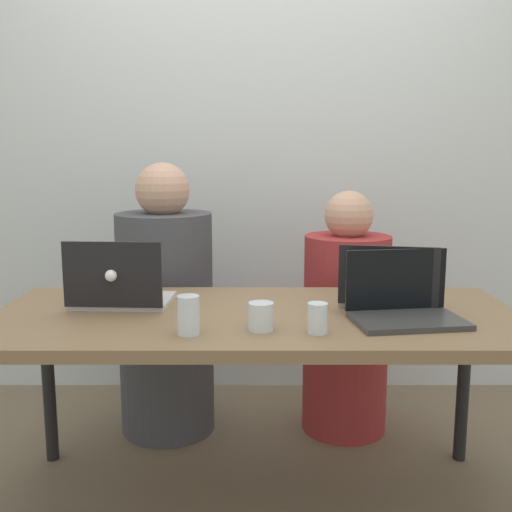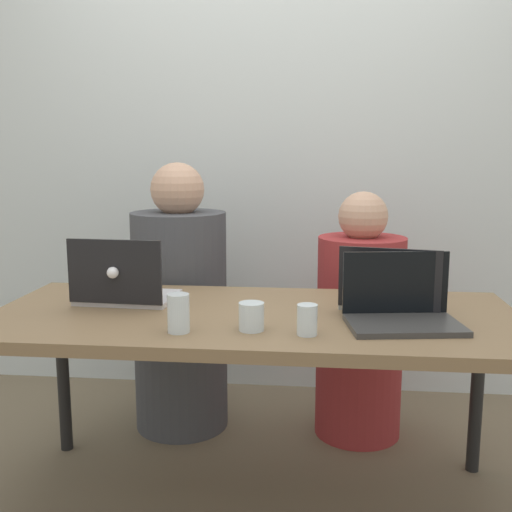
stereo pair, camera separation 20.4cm
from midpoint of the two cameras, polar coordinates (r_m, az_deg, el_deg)
ground_plane at (r=2.30m, az=-2.77°, el=-22.79°), size 12.00×12.00×0.00m
back_wall at (r=3.11m, az=-1.87°, el=11.64°), size 4.59×0.10×2.67m
desk at (r=2.02m, az=-2.92°, el=-7.08°), size 1.76×0.77×0.71m
person_on_left at (r=2.70m, az=-10.72°, el=-5.53°), size 0.50×0.50×1.20m
person_on_right at (r=2.68m, az=6.42°, el=-6.69°), size 0.42×0.42×1.08m
laptop_back_right at (r=2.12m, az=9.74°, el=-3.41°), size 0.37×0.29×0.22m
laptop_front_right at (r=1.94m, az=10.99°, el=-4.72°), size 0.37×0.28×0.22m
laptop_back_left at (r=2.16m, az=-15.51°, el=-3.33°), size 0.35×0.29×0.24m
water_glass_left at (r=1.79m, az=-9.77°, el=-5.86°), size 0.07×0.07×0.12m
water_glass_right at (r=1.78m, az=2.59°, el=-6.18°), size 0.06×0.06×0.09m
water_glass_center at (r=1.81m, az=-2.80°, el=-5.99°), size 0.08×0.08×0.09m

